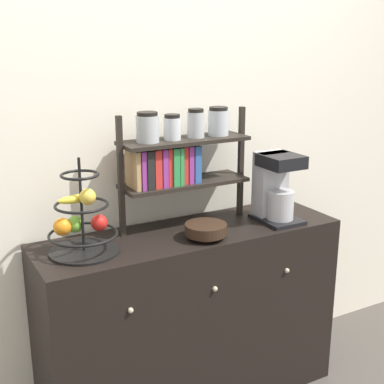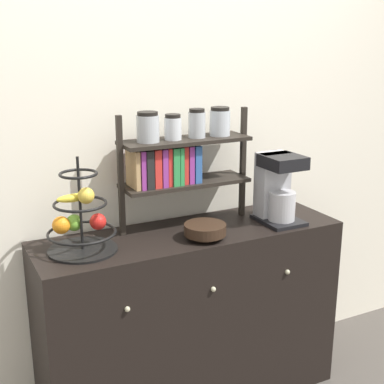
# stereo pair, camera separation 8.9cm
# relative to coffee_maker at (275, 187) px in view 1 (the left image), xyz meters

# --- Properties ---
(wall_back) EXTENTS (7.00, 0.05, 2.60)m
(wall_back) POSITION_rel_coffee_maker_xyz_m (-0.45, 0.31, 0.23)
(wall_back) COLOR silver
(wall_back) RESTS_ON ground_plane
(sideboard) EXTENTS (1.47, 0.46, 0.90)m
(sideboard) POSITION_rel_coffee_maker_xyz_m (-0.45, 0.05, -0.62)
(sideboard) COLOR black
(sideboard) RESTS_ON ground_plane
(coffee_maker) EXTENTS (0.19, 0.24, 0.34)m
(coffee_maker) POSITION_rel_coffee_maker_xyz_m (0.00, 0.00, 0.00)
(coffee_maker) COLOR black
(coffee_maker) RESTS_ON sideboard
(fruit_stand) EXTENTS (0.30, 0.30, 0.41)m
(fruit_stand) POSITION_rel_coffee_maker_xyz_m (-0.97, 0.05, -0.04)
(fruit_stand) COLOR black
(fruit_stand) RESTS_ON sideboard
(wooden_bowl) EXTENTS (0.19, 0.19, 0.07)m
(wooden_bowl) POSITION_rel_coffee_maker_xyz_m (-0.43, -0.06, -0.13)
(wooden_bowl) COLOR black
(wooden_bowl) RESTS_ON sideboard
(shelf_hutch) EXTENTS (0.67, 0.20, 0.56)m
(shelf_hutch) POSITION_rel_coffee_maker_xyz_m (-0.48, 0.15, 0.18)
(shelf_hutch) COLOR black
(shelf_hutch) RESTS_ON sideboard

